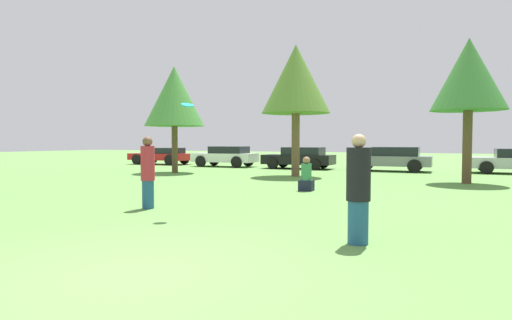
{
  "coord_description": "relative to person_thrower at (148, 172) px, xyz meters",
  "views": [
    {
      "loc": [
        3.39,
        -3.87,
        1.56
      ],
      "look_at": [
        -0.45,
        4.59,
        1.17
      ],
      "focal_mm": 29.99,
      "sensor_mm": 36.0,
      "label": 1
    }
  ],
  "objects": [
    {
      "name": "ground_plane",
      "position": [
        3.03,
        -4.15,
        -0.86
      ],
      "size": [
        120.0,
        120.0,
        0.0
      ],
      "primitive_type": "plane",
      "color": "#5B8E42"
    },
    {
      "name": "frisbee",
      "position": [
        1.42,
        -0.46,
        1.48
      ],
      "size": [
        0.27,
        0.27,
        0.13
      ],
      "color": "#19B2D8"
    },
    {
      "name": "parked_car_white",
      "position": [
        -6.45,
        15.73,
        -0.17
      ],
      "size": [
        4.06,
        1.87,
        1.28
      ],
      "rotation": [
        0.0,
        0.0,
        3.15
      ],
      "color": "silver",
      "rests_on": "ground"
    },
    {
      "name": "parked_car_black",
      "position": [
        -1.53,
        15.66,
        -0.2
      ],
      "size": [
        4.08,
        1.93,
        1.25
      ],
      "rotation": [
        0.0,
        0.0,
        3.15
      ],
      "color": "black",
      "rests_on": "ground"
    },
    {
      "name": "tree_0",
      "position": [
        -6.26,
        9.96,
        2.99
      ],
      "size": [
        3.0,
        3.0,
        5.37
      ],
      "color": "brown",
      "rests_on": "ground"
    },
    {
      "name": "parked_car_grey",
      "position": [
        3.6,
        15.71,
        -0.17
      ],
      "size": [
        4.22,
        1.95,
        1.29
      ],
      "rotation": [
        0.0,
        0.0,
        3.15
      ],
      "color": "slate",
      "rests_on": "ground"
    },
    {
      "name": "person_catcher",
      "position": [
        5.16,
        -1.48,
        -0.02
      ],
      "size": [
        0.37,
        0.37,
        1.68
      ],
      "rotation": [
        0.0,
        0.0,
        2.86
      ],
      "color": "navy",
      "rests_on": "ground"
    },
    {
      "name": "person_thrower",
      "position": [
        0.0,
        0.0,
        0.0
      ],
      "size": [
        0.32,
        0.32,
        1.69
      ],
      "rotation": [
        0.0,
        0.0,
        -0.28
      ],
      "color": "navy",
      "rests_on": "ground"
    },
    {
      "name": "tree_2",
      "position": [
        7.02,
        9.84,
        3.19
      ],
      "size": [
        2.7,
        2.7,
        5.43
      ],
      "color": "brown",
      "rests_on": "ground"
    },
    {
      "name": "parked_car_red",
      "position": [
        -11.86,
        16.34,
        -0.22
      ],
      "size": [
        4.43,
        1.98,
        1.16
      ],
      "rotation": [
        0.0,
        0.0,
        3.15
      ],
      "color": "red",
      "rests_on": "ground"
    },
    {
      "name": "bystander_sitting",
      "position": [
        2.27,
        5.02,
        -0.4
      ],
      "size": [
        0.44,
        0.37,
        1.09
      ],
      "color": "#191E33",
      "rests_on": "ground"
    },
    {
      "name": "tree_1",
      "position": [
        0.05,
        10.37,
        3.51
      ],
      "size": [
        3.09,
        3.09,
        5.95
      ],
      "color": "brown",
      "rests_on": "ground"
    }
  ]
}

